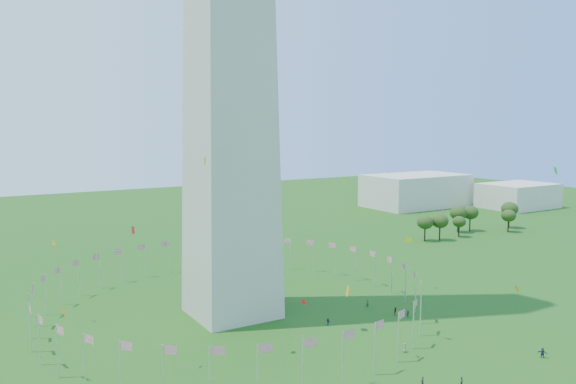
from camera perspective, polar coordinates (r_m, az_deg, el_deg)
name	(u,v)px	position (r m, az deg, el deg)	size (l,w,h in m)	color
flag_ring	(232,294)	(124.02, -5.72, -10.24)	(80.24, 80.24, 9.00)	silver
gov_building_east_a	(416,190)	(290.29, 12.84, 0.16)	(50.00, 30.00, 16.00)	beige
gov_building_east_b	(518,196)	(300.86, 22.32, -0.34)	(35.00, 25.00, 12.00)	beige
kites_aloft	(324,252)	(106.12, 3.72, -6.09)	(83.01, 80.24, 31.47)	yellow
tree_line_east	(470,221)	(222.33, 17.98, -2.86)	(53.35, 15.37, 10.28)	#2F4F1A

